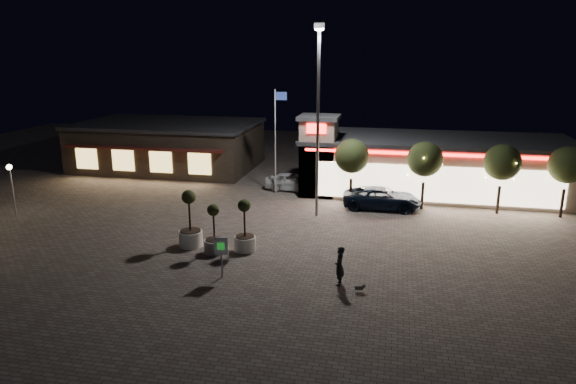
% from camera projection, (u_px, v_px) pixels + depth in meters
% --- Properties ---
extents(ground, '(90.00, 90.00, 0.00)m').
position_uv_depth(ground, '(257.00, 258.00, 27.45)').
color(ground, '#665B53').
rests_on(ground, ground).
extents(retail_building, '(20.40, 8.40, 6.10)m').
position_uv_depth(retail_building, '(428.00, 164.00, 39.90)').
color(retail_building, gray).
rests_on(retail_building, ground).
extents(restaurant_building, '(16.40, 11.00, 4.30)m').
position_uv_depth(restaurant_building, '(169.00, 145.00, 48.50)').
color(restaurant_building, '#382D23').
rests_on(restaurant_building, ground).
extents(floodlight_pole, '(0.60, 0.40, 12.38)m').
position_uv_depth(floodlight_pole, '(318.00, 111.00, 32.74)').
color(floodlight_pole, gray).
rests_on(floodlight_pole, ground).
extents(flagpole, '(0.95, 0.10, 8.00)m').
position_uv_depth(flagpole, '(277.00, 133.00, 38.83)').
color(flagpole, white).
rests_on(flagpole, ground).
extents(lamp_post_west, '(0.36, 0.36, 3.48)m').
position_uv_depth(lamp_post_west, '(11.00, 180.00, 34.14)').
color(lamp_post_west, gray).
rests_on(lamp_post_west, ground).
extents(string_tree_a, '(2.42, 2.42, 4.79)m').
position_uv_depth(string_tree_a, '(352.00, 156.00, 36.09)').
color(string_tree_a, '#332319').
rests_on(string_tree_a, ground).
extents(string_tree_b, '(2.42, 2.42, 4.79)m').
position_uv_depth(string_tree_b, '(425.00, 159.00, 35.10)').
color(string_tree_b, '#332319').
rests_on(string_tree_b, ground).
extents(string_tree_c, '(2.42, 2.42, 4.79)m').
position_uv_depth(string_tree_c, '(502.00, 162.00, 34.11)').
color(string_tree_c, '#332319').
rests_on(string_tree_c, ground).
extents(string_tree_d, '(2.42, 2.42, 4.79)m').
position_uv_depth(string_tree_d, '(568.00, 165.00, 33.31)').
color(string_tree_d, '#332319').
rests_on(string_tree_d, ground).
extents(pickup_truck, '(5.46, 2.57, 1.51)m').
position_uv_depth(pickup_truck, '(382.00, 198.00, 35.98)').
color(pickup_truck, black).
rests_on(pickup_truck, ground).
extents(white_sedan, '(4.31, 1.97, 1.43)m').
position_uv_depth(white_sedan, '(292.00, 182.00, 40.65)').
color(white_sedan, silver).
rests_on(white_sedan, ground).
extents(pedestrian, '(0.46, 0.70, 1.91)m').
position_uv_depth(pedestrian, '(339.00, 266.00, 24.11)').
color(pedestrian, black).
rests_on(pedestrian, ground).
extents(dog, '(0.49, 0.26, 0.26)m').
position_uv_depth(dog, '(361.00, 287.00, 23.53)').
color(dog, '#59514C').
rests_on(dog, ground).
extents(planter_left, '(1.34, 1.34, 3.30)m').
position_uv_depth(planter_left, '(190.00, 229.00, 28.92)').
color(planter_left, silver).
rests_on(planter_left, ground).
extents(planter_mid, '(1.13, 1.13, 2.79)m').
position_uv_depth(planter_mid, '(214.00, 238.00, 28.00)').
color(planter_mid, silver).
rests_on(planter_mid, ground).
extents(planter_right, '(1.20, 1.20, 2.95)m').
position_uv_depth(planter_right, '(245.00, 235.00, 28.33)').
color(planter_right, silver).
rests_on(planter_right, ground).
extents(valet_sign, '(0.69, 0.14, 2.08)m').
position_uv_depth(valet_sign, '(221.00, 249.00, 24.79)').
color(valet_sign, gray).
rests_on(valet_sign, ground).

